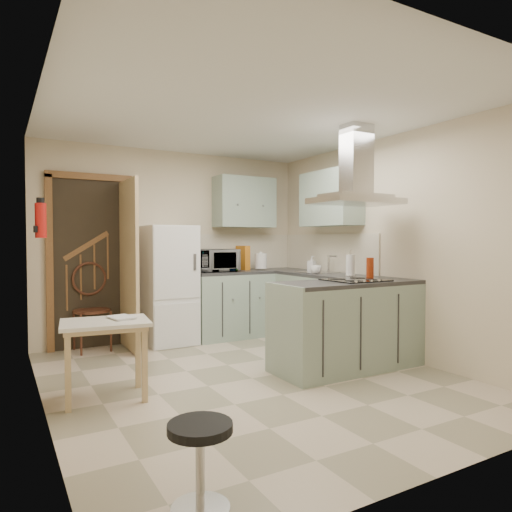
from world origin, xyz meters
TOP-DOWN VIEW (x-y plane):
  - floor at (0.00, 0.00)m, footprint 4.20×4.20m
  - ceiling at (0.00, 0.00)m, footprint 4.20×4.20m
  - back_wall at (0.00, 2.10)m, footprint 3.60×0.00m
  - left_wall at (-1.80, 0.00)m, footprint 0.00×4.20m
  - right_wall at (1.80, 0.00)m, footprint 0.00×4.20m
  - doorway at (-1.10, 2.07)m, footprint 1.10×0.12m
  - fridge at (-0.20, 1.80)m, footprint 0.60×0.60m
  - counter_back at (0.66, 1.80)m, footprint 1.08×0.60m
  - counter_right at (1.50, 1.12)m, footprint 0.60×1.95m
  - splashback at (0.96, 2.09)m, footprint 1.68×0.02m
  - wall_cabinet_back at (0.95, 1.93)m, footprint 0.85×0.35m
  - wall_cabinet_right at (1.62, 0.85)m, footprint 0.35×0.90m
  - peninsula at (1.02, -0.18)m, footprint 1.55×0.65m
  - hob at (1.12, -0.18)m, footprint 0.58×0.50m
  - extractor_hood at (1.12, -0.18)m, footprint 0.90×0.55m
  - sink at (1.50, 0.95)m, footprint 0.45×0.40m
  - fire_extinguisher at (-1.74, 0.90)m, footprint 0.10×0.10m
  - drop_leaf_table at (-1.33, 0.11)m, footprint 0.76×0.61m
  - bentwood_chair at (-1.12, 1.90)m, footprint 0.46×0.46m
  - stool at (-1.25, -1.72)m, footprint 0.39×0.39m
  - microwave at (0.44, 1.76)m, footprint 0.58×0.43m
  - kettle at (1.13, 1.77)m, footprint 0.17×0.17m
  - cereal_box at (0.92, 1.91)m, footprint 0.12×0.24m
  - soap_bottle at (1.62, 1.24)m, footprint 0.12×0.12m
  - paper_towel at (1.48, 0.31)m, footprint 0.12×0.12m
  - cup at (1.33, 0.76)m, footprint 0.16×0.16m
  - red_bottle at (1.45, -0.05)m, footprint 0.08×0.08m
  - book at (-1.28, 0.13)m, footprint 0.22×0.27m

SIDE VIEW (x-z plane):
  - floor at x=0.00m, z-range 0.00..0.00m
  - stool at x=-1.25m, z-range 0.00..0.43m
  - drop_leaf_table at x=-1.33m, z-range 0.00..0.65m
  - counter_back at x=0.66m, z-range 0.00..0.90m
  - counter_right at x=1.50m, z-range 0.00..0.90m
  - peninsula at x=1.02m, z-range 0.00..0.90m
  - bentwood_chair at x=-1.12m, z-range 0.00..0.96m
  - book at x=-1.28m, z-range 0.65..0.76m
  - fridge at x=-0.20m, z-range 0.00..1.50m
  - sink at x=1.50m, z-range 0.90..0.91m
  - hob at x=1.12m, z-range 0.90..0.91m
  - cup at x=1.33m, z-range 0.90..1.01m
  - soap_bottle at x=1.62m, z-range 0.90..1.10m
  - red_bottle at x=1.45m, z-range 0.90..1.13m
  - kettle at x=1.13m, z-range 0.90..1.15m
  - paper_towel at x=1.48m, z-range 0.90..1.16m
  - microwave at x=0.44m, z-range 0.90..1.20m
  - doorway at x=-1.10m, z-range 0.00..2.10m
  - cereal_box at x=0.92m, z-range 0.90..1.24m
  - splashback at x=0.96m, z-range 0.90..1.40m
  - back_wall at x=0.00m, z-range -0.55..3.05m
  - left_wall at x=-1.80m, z-range -0.85..3.35m
  - right_wall at x=1.80m, z-range -0.85..3.35m
  - fire_extinguisher at x=-1.74m, z-range 1.34..1.66m
  - extractor_hood at x=1.12m, z-range 1.67..1.77m
  - wall_cabinet_back at x=0.95m, z-range 1.50..2.20m
  - wall_cabinet_right at x=1.62m, z-range 1.50..2.20m
  - ceiling at x=0.00m, z-range 2.50..2.50m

